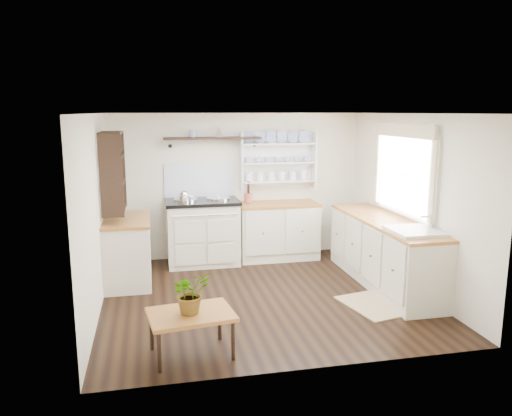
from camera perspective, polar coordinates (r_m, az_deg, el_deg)
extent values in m
cube|color=black|center=(6.50, 0.82, -9.97)|extent=(4.00, 3.80, 0.01)
cube|color=beige|center=(8.02, -2.17, 2.56)|extent=(4.00, 0.02, 2.30)
cube|color=beige|center=(6.90, 17.27, 0.69)|extent=(0.02, 3.80, 2.30)
cube|color=beige|center=(6.07, -17.89, -0.71)|extent=(0.02, 3.80, 2.30)
cube|color=white|center=(6.07, 0.88, 10.76)|extent=(4.00, 3.80, 0.01)
cube|color=white|center=(6.96, 16.54, 3.73)|extent=(0.04, 1.40, 1.00)
cube|color=white|center=(6.95, 16.40, 3.73)|extent=(0.02, 1.50, 1.10)
cube|color=beige|center=(6.90, 16.51, 8.51)|extent=(0.04, 1.55, 0.18)
cube|color=beige|center=(7.75, -6.11, -2.89)|extent=(1.08, 0.70, 0.95)
cube|color=black|center=(7.65, -6.18, 0.74)|extent=(1.12, 0.74, 0.05)
cylinder|color=silver|center=(7.62, -8.04, 0.96)|extent=(0.37, 0.37, 0.03)
cylinder|color=silver|center=(7.67, -4.35, 1.10)|extent=(0.37, 0.37, 0.03)
cylinder|color=silver|center=(7.29, -5.85, -0.82)|extent=(0.97, 0.02, 0.02)
cube|color=beige|center=(7.99, 2.49, -2.66)|extent=(1.25, 0.60, 0.88)
cube|color=brown|center=(7.90, 2.51, 0.44)|extent=(1.27, 0.63, 0.04)
cube|color=beige|center=(7.01, 14.39, -4.97)|extent=(0.60, 2.40, 0.88)
cube|color=brown|center=(6.90, 14.56, -1.45)|extent=(0.62, 2.43, 0.04)
cube|color=white|center=(6.28, 17.56, -3.59)|extent=(0.55, 0.60, 0.28)
cylinder|color=silver|center=(6.33, 19.24, -1.71)|extent=(0.02, 0.02, 0.22)
cube|color=beige|center=(7.08, -14.42, -4.80)|extent=(0.60, 1.10, 0.88)
cube|color=brown|center=(6.98, -14.60, -1.32)|extent=(0.62, 1.13, 0.04)
cube|color=white|center=(8.09, 2.40, 5.48)|extent=(1.20, 0.03, 0.90)
cube|color=white|center=(8.00, 2.56, 5.42)|extent=(1.20, 0.22, 0.02)
cylinder|color=navy|center=(7.99, 2.56, 7.36)|extent=(0.20, 0.02, 0.20)
cube|color=black|center=(7.76, -4.98, 7.96)|extent=(1.50, 0.24, 0.04)
cone|color=black|center=(7.78, -9.82, 7.04)|extent=(0.06, 0.20, 0.06)
cone|color=black|center=(7.94, -0.33, 7.27)|extent=(0.06, 0.20, 0.06)
cube|color=black|center=(6.88, -16.03, 4.10)|extent=(0.28, 0.80, 1.05)
cylinder|color=#A74D3D|center=(7.86, -0.92, 1.13)|extent=(0.12, 0.12, 0.14)
cube|color=brown|center=(4.92, -7.45, -11.99)|extent=(0.87, 0.67, 0.04)
cylinder|color=black|center=(4.74, -11.01, -15.89)|extent=(0.04, 0.04, 0.39)
cylinder|color=black|center=(5.16, -11.86, -13.60)|extent=(0.04, 0.04, 0.39)
cylinder|color=black|center=(4.88, -2.62, -14.89)|extent=(0.04, 0.04, 0.39)
cylinder|color=black|center=(5.29, -4.17, -12.77)|extent=(0.04, 0.04, 0.39)
imported|color=#3F7233|center=(4.83, -7.51, -9.57)|extent=(0.47, 0.44, 0.40)
cube|color=#9E915C|center=(6.32, 13.11, -10.81)|extent=(0.72, 0.95, 0.02)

